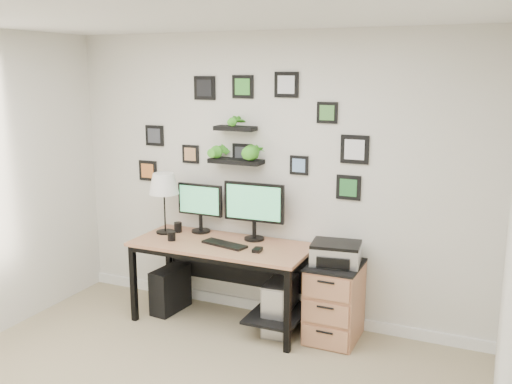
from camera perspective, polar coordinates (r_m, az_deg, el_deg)
The scene contains 14 objects.
room at distance 5.53m, azimuth 1.30°, elevation -11.47°, with size 4.00×4.00×4.00m.
desk at distance 5.16m, azimuth -2.93°, elevation -6.39°, with size 1.60×0.70×0.75m.
monitor_left at distance 5.39m, azimuth -5.61°, elevation -1.23°, with size 0.46×0.18×0.47m.
monitor_right at distance 5.11m, azimuth -0.21°, elevation -1.44°, with size 0.57×0.19×0.53m.
keyboard at distance 5.04m, azimuth -3.18°, elevation -5.24°, with size 0.42×0.13×0.02m, color black.
mouse at distance 4.87m, azimuth 0.14°, elevation -5.81°, with size 0.07×0.10×0.03m, color black.
table_lamp at distance 5.38m, azimuth -9.20°, elevation 0.68°, with size 0.28×0.28×0.57m.
mug at distance 5.22m, azimuth -8.44°, elevation -4.39°, with size 0.07×0.07×0.08m, color black.
pen_cup at distance 5.48m, azimuth -7.81°, elevation -3.51°, with size 0.07×0.07×0.10m, color black.
pc_tower_black at distance 5.58m, azimuth -8.55°, elevation -9.60°, with size 0.19×0.42×0.42m, color black.
pc_tower_grey at distance 5.13m, azimuth 2.43°, elevation -11.23°, with size 0.24×0.48×0.46m.
file_cabinet at distance 4.98m, azimuth 7.83°, elevation -10.79°, with size 0.43×0.53×0.67m.
printer at distance 4.83m, azimuth 7.99°, elevation -6.09°, with size 0.44×0.37×0.18m.
wall_decor at distance 5.15m, azimuth -1.38°, elevation 5.37°, with size 2.31×0.18×1.08m.
Camera 1 is at (1.94, -2.70, 2.27)m, focal length 40.00 mm.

